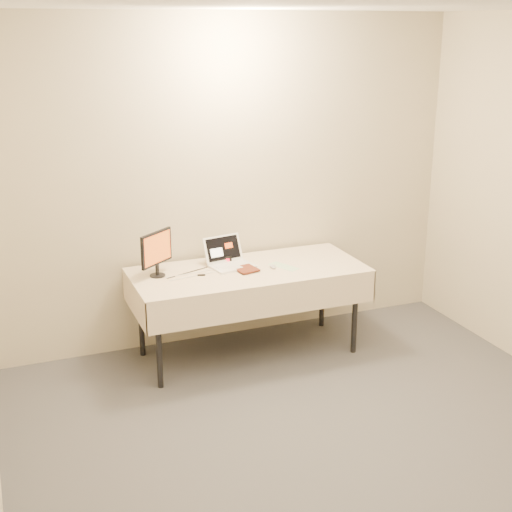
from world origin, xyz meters
name	(u,v)px	position (x,y,z in m)	size (l,w,h in m)	color
ground	(376,499)	(0.00, 0.00, 0.00)	(5.00, 5.00, 0.00)	#3B3B3F
back_wall	(228,183)	(0.00, 2.50, 1.35)	(4.00, 0.10, 2.70)	beige
table	(248,276)	(0.00, 2.05, 0.68)	(1.86, 0.81, 0.74)	black
laptop	(228,259)	(-0.11, 2.19, 0.79)	(0.38, 0.37, 0.22)	white
monitor	(156,250)	(-0.71, 2.15, 0.95)	(0.29, 0.23, 0.36)	black
book	(236,259)	(-0.11, 2.02, 0.85)	(0.16, 0.02, 0.21)	maroon
alarm_clock	(224,259)	(-0.13, 2.28, 0.77)	(0.14, 0.09, 0.06)	black
clicker	(273,267)	(0.20, 2.00, 0.75)	(0.04, 0.09, 0.02)	#B8B8BB
paper_form	(284,266)	(0.29, 2.00, 0.74)	(0.10, 0.27, 0.00)	#B0D6AA
usb_dongle	(201,275)	(-0.39, 2.04, 0.74)	(0.06, 0.02, 0.01)	black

